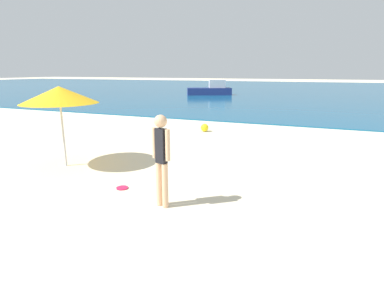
# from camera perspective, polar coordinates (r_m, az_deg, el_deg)

# --- Properties ---
(water) EXTENTS (160.00, 60.00, 0.06)m
(water) POSITION_cam_1_polar(r_m,az_deg,el_deg) (44.83, 18.76, 9.65)
(water) COLOR #14567F
(water) RESTS_ON ground
(person_standing) EXTENTS (0.40, 0.23, 1.76)m
(person_standing) POSITION_cam_1_polar(r_m,az_deg,el_deg) (5.64, -5.75, -2.19)
(person_standing) COLOR #DDAD84
(person_standing) RESTS_ON ground
(frisbee) EXTENTS (0.26, 0.26, 0.03)m
(frisbee) POSITION_cam_1_polar(r_m,az_deg,el_deg) (6.95, -12.91, -8.00)
(frisbee) COLOR #E51E4C
(frisbee) RESTS_ON ground
(boat_near) EXTENTS (4.73, 3.26, 1.54)m
(boat_near) POSITION_cam_1_polar(r_m,az_deg,el_deg) (32.33, 3.55, 10.10)
(boat_near) COLOR navy
(boat_near) RESTS_ON water
(beach_ball) EXTENTS (0.33, 0.33, 0.33)m
(beach_ball) POSITION_cam_1_polar(r_m,az_deg,el_deg) (13.00, 2.38, 3.07)
(beach_ball) COLOR yellow
(beach_ball) RESTS_ON ground
(beach_umbrella) EXTENTS (1.96, 1.96, 2.14)m
(beach_umbrella) POSITION_cam_1_polar(r_m,az_deg,el_deg) (8.70, -23.55, 8.41)
(beach_umbrella) COLOR #B7B7BC
(beach_umbrella) RESTS_ON ground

